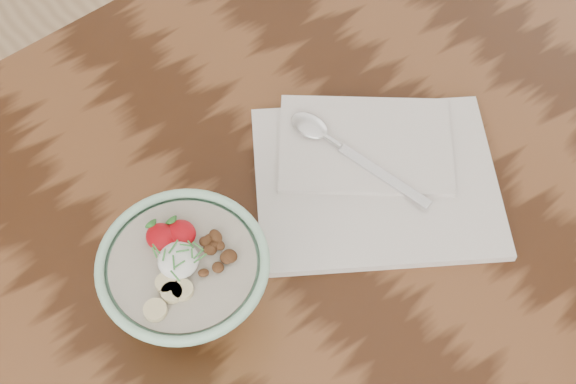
% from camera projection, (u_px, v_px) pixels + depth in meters
% --- Properties ---
extents(table, '(1.60, 0.90, 0.75)m').
position_uv_depth(table, '(293.00, 274.00, 0.99)').
color(table, '#371C0D').
rests_on(table, ground).
extents(breakfast_bowl, '(0.17, 0.17, 0.11)m').
position_uv_depth(breakfast_bowl, '(186.00, 279.00, 0.82)').
color(breakfast_bowl, '#A0D7B4').
rests_on(breakfast_bowl, table).
extents(napkin, '(0.36, 0.35, 0.02)m').
position_uv_depth(napkin, '(374.00, 173.00, 0.95)').
color(napkin, silver).
rests_on(napkin, table).
extents(spoon, '(0.06, 0.20, 0.01)m').
position_uv_depth(spoon, '(328.00, 138.00, 0.96)').
color(spoon, silver).
rests_on(spoon, napkin).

